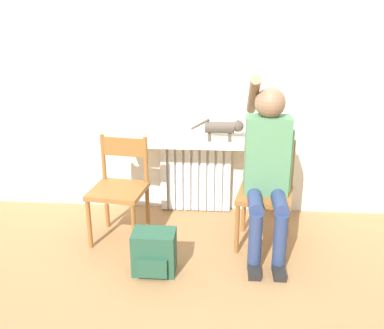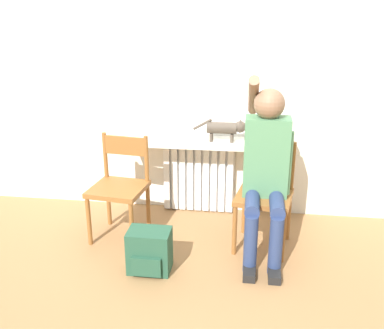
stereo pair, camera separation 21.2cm
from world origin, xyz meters
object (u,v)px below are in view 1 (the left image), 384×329
at_px(chair_left, 120,187).
at_px(backpack, 154,252).
at_px(chair_right, 266,192).
at_px(person, 268,163).
at_px(cat, 224,127).

height_order(chair_left, backpack, chair_left).
height_order(chair_right, person, person).
bearing_deg(backpack, chair_left, 125.32).
height_order(chair_right, cat, cat).
bearing_deg(backpack, cat, 62.60).
xyz_separation_m(chair_left, chair_right, (1.19, -0.00, 0.00)).
xyz_separation_m(person, backpack, (-0.82, -0.41, -0.57)).
relative_size(chair_right, person, 0.61).
height_order(chair_right, backpack, chair_right).
distance_m(person, backpack, 1.08).
height_order(person, backpack, person).
bearing_deg(chair_left, chair_right, 7.13).
xyz_separation_m(chair_right, person, (-0.01, -0.09, 0.28)).
distance_m(chair_left, backpack, 0.68).
distance_m(chair_right, cat, 0.69).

